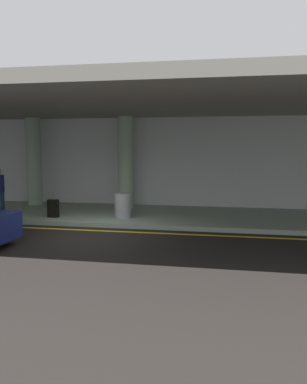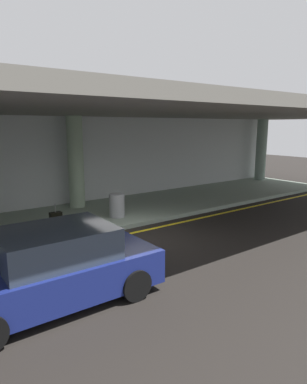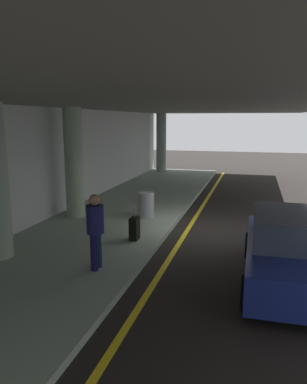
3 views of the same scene
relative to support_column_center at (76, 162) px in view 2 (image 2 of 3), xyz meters
name	(u,v)px [view 2 (image 2 of 3)]	position (x,y,z in m)	size (l,w,h in m)	color
ground_plane	(137,239)	(0.00, -4.43, -1.97)	(60.00, 60.00, 0.00)	black
sidewalk	(92,215)	(0.00, -1.33, -1.90)	(26.00, 4.20, 0.15)	gray
lane_stripe_yellow	(128,234)	(0.00, -3.88, -1.97)	(26.00, 0.14, 0.01)	yellow
support_column_center	(76,162)	(0.00, 0.00, 0.00)	(0.62, 0.62, 3.65)	gray
support_column_right_mid	(261,150)	(12.00, 0.00, 0.00)	(0.62, 0.62, 3.65)	gray
ceiling_overhang	(95,110)	(0.00, -1.83, 1.97)	(28.00, 13.20, 0.30)	slate
terminal_back_wall	(67,162)	(0.00, 0.92, -0.07)	(26.00, 0.30, 3.80)	#B1B7B7
car_navy	(54,268)	(-3.40, -6.64, -1.26)	(4.10, 1.92, 1.50)	navy
suitcase_upright_primary	(56,222)	(-1.91, -2.72, -1.51)	(0.36, 0.22, 0.90)	black
trash_bin_steel	(117,205)	(0.51, -2.34, -1.40)	(0.56, 0.56, 0.85)	gray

